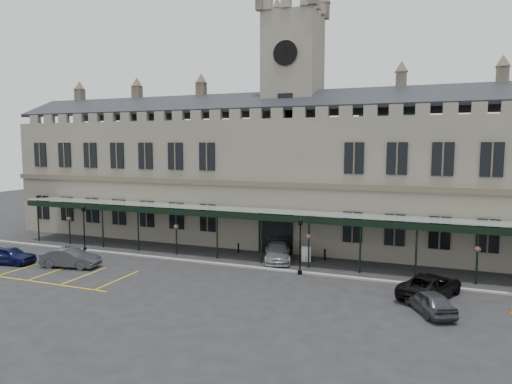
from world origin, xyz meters
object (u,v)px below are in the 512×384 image
(sign_board, at_px, (306,254))
(car_van, at_px, (430,285))
(lamp_post_mid, at_px, (300,240))
(station_building, at_px, (292,178))
(car_left_a, at_px, (9,255))
(car_right_a, at_px, (430,301))
(lamp_post_left, at_px, (84,223))
(car_left_b, at_px, (70,258))
(car_taxi, at_px, (277,252))
(clock_tower, at_px, (293,109))

(sign_board, xyz_separation_m, car_van, (9.64, -5.63, 0.12))
(lamp_post_mid, bearing_deg, station_building, 109.73)
(car_left_a, relative_size, car_right_a, 1.06)
(station_building, distance_m, car_van, 19.05)
(lamp_post_left, bearing_deg, station_building, 32.33)
(car_left_a, distance_m, car_van, 32.32)
(lamp_post_left, relative_size, lamp_post_mid, 0.98)
(car_right_a, bearing_deg, lamp_post_left, -37.64)
(car_left_b, xyz_separation_m, car_van, (26.70, 2.68, -0.00))
(car_left_b, bearing_deg, station_building, -51.35)
(station_building, height_order, lamp_post_left, station_building)
(car_left_b, distance_m, car_right_a, 26.70)
(lamp_post_mid, relative_size, car_right_a, 1.10)
(lamp_post_mid, relative_size, car_left_a, 1.03)
(lamp_post_left, xyz_separation_m, car_taxi, (17.60, 3.02, -1.82))
(clock_tower, height_order, car_taxi, clock_tower)
(clock_tower, xyz_separation_m, lamp_post_mid, (3.86, -10.85, -10.50))
(lamp_post_left, relative_size, car_taxi, 0.85)
(sign_board, bearing_deg, station_building, 109.14)
(station_building, xyz_separation_m, car_left_b, (-13.70, -15.37, -5.70))
(station_building, bearing_deg, car_left_a, -139.44)
(car_left_a, bearing_deg, clock_tower, -58.94)
(sign_board, bearing_deg, car_right_a, -48.09)
(lamp_post_left, bearing_deg, clock_tower, 32.55)
(car_left_b, bearing_deg, sign_board, -73.67)
(sign_board, height_order, car_right_a, car_right_a)
(lamp_post_mid, bearing_deg, car_left_a, -166.32)
(lamp_post_mid, xyz_separation_m, car_van, (9.14, -1.93, -1.85))
(lamp_post_left, height_order, car_left_b, lamp_post_left)
(sign_board, bearing_deg, lamp_post_mid, -88.60)
(lamp_post_mid, relative_size, car_left_b, 0.95)
(car_van, bearing_deg, station_building, -22.76)
(sign_board, xyz_separation_m, car_right_a, (9.64, -8.61, 0.05))
(station_building, relative_size, lamp_post_mid, 13.63)
(car_left_a, distance_m, car_taxi, 21.98)
(lamp_post_mid, relative_size, car_taxi, 0.86)
(clock_tower, bearing_deg, station_building, -90.00)
(station_building, bearing_deg, car_van, -44.32)
(station_building, distance_m, lamp_post_mid, 12.07)
(car_right_a, bearing_deg, car_left_b, -28.38)
(lamp_post_mid, distance_m, sign_board, 4.23)
(car_taxi, distance_m, car_van, 13.08)
(station_building, distance_m, clock_tower, 6.64)
(car_taxi, height_order, car_van, car_van)
(station_building, height_order, lamp_post_mid, station_building)
(station_building, distance_m, car_left_a, 25.80)
(clock_tower, distance_m, car_left_b, 24.07)
(lamp_post_left, relative_size, car_left_b, 0.93)
(clock_tower, distance_m, car_left_a, 28.09)
(clock_tower, distance_m, car_taxi, 14.54)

